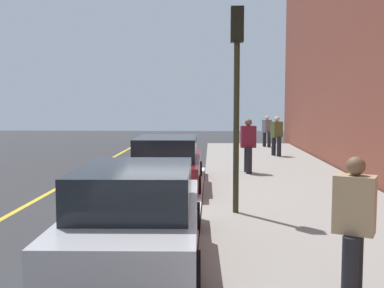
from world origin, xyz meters
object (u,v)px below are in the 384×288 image
at_px(pedestrian_tan_coat, 354,224).
at_px(traffic_light_pole, 237,75).
at_px(pedestrian_grey_coat, 267,130).
at_px(pedestrian_olive_coat, 277,135).
at_px(pedestrian_burgundy_coat, 248,144).
at_px(parked_car_silver, 137,215).
at_px(parked_car_maroon, 167,164).

bearing_deg(pedestrian_tan_coat, traffic_light_pole, 14.84).
bearing_deg(pedestrian_grey_coat, pedestrian_olive_coat, 178.88).
bearing_deg(traffic_light_pole, pedestrian_burgundy_coat, -7.20).
bearing_deg(pedestrian_grey_coat, traffic_light_pole, 170.68).
relative_size(parked_car_silver, pedestrian_burgundy_coat, 2.53).
distance_m(parked_car_maroon, pedestrian_olive_coat, 8.39).
xyz_separation_m(parked_car_silver, pedestrian_tan_coat, (-1.46, -2.75, 0.29)).
bearing_deg(pedestrian_grey_coat, pedestrian_tan_coat, 176.15).
bearing_deg(traffic_light_pole, parked_car_silver, 149.74).
xyz_separation_m(parked_car_silver, pedestrian_grey_coat, (17.36, -4.02, 0.26)).
relative_size(parked_car_silver, pedestrian_tan_coat, 2.67).
bearing_deg(pedestrian_burgundy_coat, traffic_light_pole, 172.80).
distance_m(parked_car_silver, pedestrian_burgundy_coat, 8.61).
xyz_separation_m(pedestrian_olive_coat, pedestrian_burgundy_coat, (-4.95, 1.62, 0.03)).
relative_size(parked_car_maroon, pedestrian_burgundy_coat, 2.55).
relative_size(parked_car_silver, traffic_light_pole, 1.06).
relative_size(pedestrian_tan_coat, traffic_light_pole, 0.40).
distance_m(pedestrian_olive_coat, traffic_light_pole, 10.88).
bearing_deg(pedestrian_olive_coat, pedestrian_grey_coat, -1.12).
bearing_deg(parked_car_maroon, pedestrian_grey_coat, -19.76).
height_order(pedestrian_grey_coat, traffic_light_pole, traffic_light_pole).
height_order(parked_car_maroon, pedestrian_olive_coat, pedestrian_olive_coat).
bearing_deg(pedestrian_burgundy_coat, pedestrian_olive_coat, -18.10).
height_order(pedestrian_olive_coat, pedestrian_tan_coat, pedestrian_olive_coat).
bearing_deg(traffic_light_pole, pedestrian_tan_coat, -165.16).
xyz_separation_m(pedestrian_grey_coat, traffic_light_pole, (-14.58, 2.39, 1.99)).
height_order(parked_car_maroon, pedestrian_tan_coat, pedestrian_tan_coat).
distance_m(parked_car_maroon, pedestrian_tan_coat, 7.89).
bearing_deg(pedestrian_grey_coat, parked_car_maroon, 160.24).
bearing_deg(pedestrian_burgundy_coat, parked_car_silver, 164.35).
distance_m(pedestrian_olive_coat, pedestrian_burgundy_coat, 5.21).
distance_m(parked_car_silver, parked_car_maroon, 5.89).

